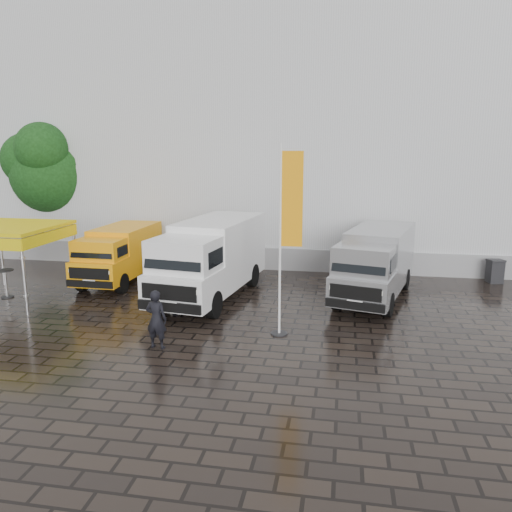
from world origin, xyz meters
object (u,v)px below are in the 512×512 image
at_px(van_silver, 375,265).
at_px(person_tent, 183,290).
at_px(wheelie_bin, 495,271).
at_px(cocktail_table, 6,284).
at_px(canopy_tent, 7,230).
at_px(van_yellow, 119,256).
at_px(person_front, 156,319).
at_px(van_white, 211,260).
at_px(flagpole, 287,230).

xyz_separation_m(van_silver, person_tent, (-6.34, -2.96, -0.43)).
xyz_separation_m(van_silver, wheelie_bin, (5.02, 3.15, -0.77)).
height_order(wheelie_bin, person_tent, person_tent).
height_order(van_silver, cocktail_table, van_silver).
relative_size(cocktail_table, person_tent, 0.64).
bearing_deg(van_silver, canopy_tent, -155.17).
relative_size(van_yellow, person_front, 2.91).
height_order(van_yellow, canopy_tent, canopy_tent).
height_order(van_white, flagpole, flagpole).
relative_size(canopy_tent, person_tent, 2.08).
distance_m(van_white, cocktail_table, 7.63).
xyz_separation_m(wheelie_bin, person_front, (-11.16, -9.00, 0.35)).
xyz_separation_m(flagpole, person_tent, (-3.57, 1.26, -2.33)).
bearing_deg(flagpole, person_front, -154.19).
relative_size(van_silver, canopy_tent, 1.70).
xyz_separation_m(van_yellow, cocktail_table, (-3.17, -2.82, -0.59)).
bearing_deg(person_front, van_silver, -131.12).
distance_m(canopy_tent, flagpole, 10.46).
xyz_separation_m(van_yellow, van_white, (4.30, -1.53, 0.30)).
distance_m(flagpole, person_tent, 4.44).
xyz_separation_m(person_front, person_tent, (-0.20, 2.89, -0.01)).
relative_size(flagpole, person_front, 3.36).
distance_m(canopy_tent, person_front, 7.94).
distance_m(van_silver, wheelie_bin, 5.97).
height_order(wheelie_bin, person_front, person_front).
bearing_deg(flagpole, cocktail_table, 169.49).
bearing_deg(person_tent, cocktail_table, 112.72).
bearing_deg(cocktail_table, van_white, 9.81).
bearing_deg(wheelie_bin, flagpole, -148.21).
bearing_deg(person_front, flagpole, -148.93).
distance_m(canopy_tent, wheelie_bin, 18.99).
xyz_separation_m(cocktail_table, person_front, (7.24, -3.60, 0.30)).
height_order(canopy_tent, flagpole, flagpole).
bearing_deg(van_silver, person_tent, -140.31).
bearing_deg(canopy_tent, van_silver, 10.18).
relative_size(person_front, person_tent, 1.01).
relative_size(van_white, wheelie_bin, 6.72).
height_order(van_yellow, person_tent, van_yellow).
height_order(van_silver, canopy_tent, canopy_tent).
bearing_deg(person_front, van_white, -87.38).
relative_size(van_yellow, person_tent, 2.94).
distance_m(cocktail_table, wheelie_bin, 19.18).
bearing_deg(cocktail_table, canopy_tent, -14.95).
bearing_deg(person_tent, person_front, -147.68).
height_order(van_yellow, van_white, van_white).
distance_m(canopy_tent, cocktail_table, 2.07).
bearing_deg(van_silver, wheelie_bin, 46.76).
relative_size(flagpole, wheelie_bin, 5.75).
distance_m(van_yellow, wheelie_bin, 15.46).
bearing_deg(person_front, van_yellow, -52.34).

